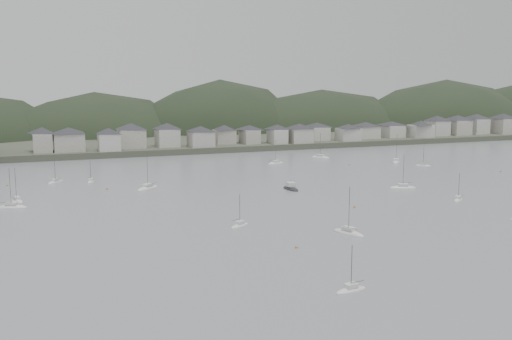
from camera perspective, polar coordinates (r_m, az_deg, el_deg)
name	(u,v)px	position (r m, az deg, el deg)	size (l,w,h in m)	color
ground	(384,247)	(124.46, 12.73, -7.56)	(900.00, 900.00, 0.00)	slate
far_shore_land	(141,132)	(400.85, -11.50, 3.75)	(900.00, 250.00, 3.00)	#383D2D
forested_ridge	(156,154)	(377.96, -10.05, 1.56)	(851.55, 103.94, 102.57)	black
waterfront_town	(271,132)	(306.91, 1.47, 3.82)	(451.48, 28.46, 12.92)	#9A988D
sailboat_lead	(276,163)	(247.06, 2.00, 0.68)	(8.58, 4.60, 11.20)	silver
moored_fleet	(226,196)	(174.44, -3.03, -2.66)	(267.28, 163.12, 13.75)	silver
motor_launch_far	(291,189)	(186.83, 3.51, -1.87)	(3.59, 9.04, 4.11)	black
mooring_buoys	(269,200)	(168.69, 1.35, -3.05)	(190.44, 126.19, 0.70)	#C46A41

